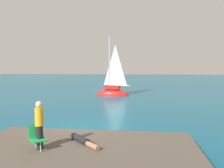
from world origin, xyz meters
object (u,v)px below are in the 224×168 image
object	(u,v)px
person_standing	(39,124)
sailboat_near	(113,91)
person_sunbather	(83,140)
beach_chair	(37,136)

from	to	relation	value
person_standing	sailboat_near	bearing A→B (deg)	-156.56
person_sunbather	beach_chair	distance (m)	1.58
sailboat_near	person_standing	bearing A→B (deg)	96.05
person_standing	person_sunbather	bearing A→B (deg)	143.74
person_standing	beach_chair	world-z (taller)	person_standing
person_standing	beach_chair	xyz separation A→B (m)	(-0.09, -0.01, -0.42)
sailboat_near	person_sunbather	bearing A→B (deg)	100.07
person_sunbather	beach_chair	xyz separation A→B (m)	(-1.39, -0.69, 0.33)
person_sunbather	person_standing	world-z (taller)	person_standing
sailboat_near	person_standing	world-z (taller)	sailboat_near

